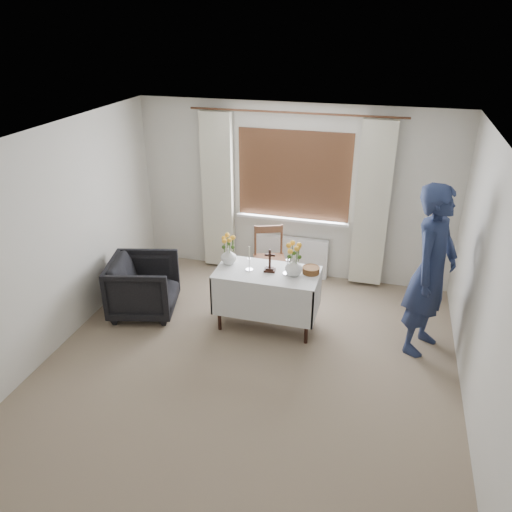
% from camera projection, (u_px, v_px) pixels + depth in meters
% --- Properties ---
extents(ground, '(5.00, 5.00, 0.00)m').
position_uv_depth(ground, '(244.00, 375.00, 5.42)').
color(ground, gray).
rests_on(ground, ground).
extents(altar_table, '(1.24, 0.64, 0.76)m').
position_uv_depth(altar_table, '(267.00, 299.00, 6.12)').
color(altar_table, silver).
rests_on(altar_table, ground).
extents(wooden_chair, '(0.55, 0.55, 0.93)m').
position_uv_depth(wooden_chair, '(270.00, 261.00, 6.87)').
color(wooden_chair, '#532D1C').
rests_on(wooden_chair, ground).
extents(armchair, '(1.00, 0.98, 0.76)m').
position_uv_depth(armchair, '(144.00, 286.00, 6.42)').
color(armchair, black).
rests_on(armchair, ground).
extents(person, '(0.73, 0.86, 1.99)m').
position_uv_depth(person, '(431.00, 271.00, 5.46)').
color(person, navy).
rests_on(person, ground).
extents(radiator, '(1.10, 0.10, 0.60)m').
position_uv_depth(radiator, '(291.00, 256.00, 7.39)').
color(radiator, silver).
rests_on(radiator, ground).
extents(wooden_cross, '(0.14, 0.11, 0.29)m').
position_uv_depth(wooden_cross, '(270.00, 260.00, 5.90)').
color(wooden_cross, black).
rests_on(wooden_cross, altar_table).
extents(candlestick_left, '(0.09, 0.09, 0.31)m').
position_uv_depth(candlestick_left, '(249.00, 258.00, 5.92)').
color(candlestick_left, silver).
rests_on(candlestick_left, altar_table).
extents(candlestick_right, '(0.13, 0.13, 0.39)m').
position_uv_depth(candlestick_right, '(288.00, 259.00, 5.81)').
color(candlestick_right, silver).
rests_on(candlestick_right, altar_table).
extents(flower_vase_left, '(0.24, 0.24, 0.20)m').
position_uv_depth(flower_vase_left, '(229.00, 256.00, 6.11)').
color(flower_vase_left, silver).
rests_on(flower_vase_left, altar_table).
extents(flower_vase_right, '(0.26, 0.26, 0.22)m').
position_uv_depth(flower_vase_right, '(294.00, 267.00, 5.83)').
color(flower_vase_right, silver).
rests_on(flower_vase_right, altar_table).
extents(wicker_basket, '(0.23, 0.23, 0.08)m').
position_uv_depth(wicker_basket, '(311.00, 270.00, 5.91)').
color(wicker_basket, brown).
rests_on(wicker_basket, altar_table).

